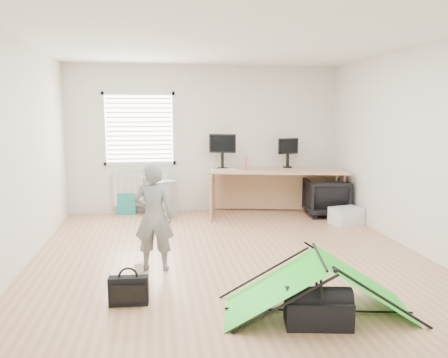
{
  "coord_description": "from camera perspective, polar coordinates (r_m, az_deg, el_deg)",
  "views": [
    {
      "loc": [
        -0.88,
        -5.37,
        1.84
      ],
      "look_at": [
        0.0,
        0.4,
        0.95
      ],
      "focal_mm": 35.0,
      "sensor_mm": 36.0,
      "label": 1
    }
  ],
  "objects": [
    {
      "name": "ground",
      "position": [
        5.75,
        0.61,
        -10.01
      ],
      "size": [
        5.5,
        5.5,
        0.0
      ],
      "primitive_type": "plane",
      "color": "tan",
      "rests_on": "ground"
    },
    {
      "name": "back_wall",
      "position": [
        8.18,
        -2.5,
        5.24
      ],
      "size": [
        5.0,
        0.02,
        2.7
      ],
      "primitive_type": "cube",
      "color": "silver",
      "rests_on": "ground"
    },
    {
      "name": "window",
      "position": [
        8.09,
        -11.01,
        6.46
      ],
      "size": [
        1.2,
        0.06,
        1.2
      ],
      "primitive_type": "cube",
      "color": "silver",
      "rests_on": "back_wall"
    },
    {
      "name": "radiator",
      "position": [
        8.17,
        -10.8,
        -1.28
      ],
      "size": [
        1.0,
        0.12,
        0.6
      ],
      "primitive_type": "cube",
      "color": "silver",
      "rests_on": "back_wall"
    },
    {
      "name": "desk",
      "position": [
        7.94,
        7.02,
        -1.77
      ],
      "size": [
        2.51,
        1.25,
        0.82
      ],
      "primitive_type": "cube",
      "rotation": [
        0.0,
        0.0,
        -0.21
      ],
      "color": "tan",
      "rests_on": "ground"
    },
    {
      "name": "filing_cabinet",
      "position": [
        7.94,
        -8.32,
        -2.42
      ],
      "size": [
        0.59,
        0.67,
        0.65
      ],
      "primitive_type": "cube",
      "rotation": [
        0.0,
        0.0,
        0.38
      ],
      "color": "gray",
      "rests_on": "ground"
    },
    {
      "name": "monitor_left",
      "position": [
        7.97,
        -0.21,
        3.0
      ],
      "size": [
        0.49,
        0.25,
        0.47
      ],
      "primitive_type": "cube",
      "rotation": [
        0.0,
        0.0,
        -0.32
      ],
      "color": "black",
      "rests_on": "desk"
    },
    {
      "name": "monitor_right",
      "position": [
        8.25,
        8.31,
        2.89
      ],
      "size": [
        0.43,
        0.21,
        0.4
      ],
      "primitive_type": "cube",
      "rotation": [
        0.0,
        0.0,
        0.3
      ],
      "color": "black",
      "rests_on": "desk"
    },
    {
      "name": "keyboard",
      "position": [
        7.77,
        0.02,
        1.22
      ],
      "size": [
        0.5,
        0.21,
        0.02
      ],
      "primitive_type": "cube",
      "rotation": [
        0.0,
        0.0,
        0.09
      ],
      "color": "beige",
      "rests_on": "desk"
    },
    {
      "name": "thermos",
      "position": [
        7.88,
        2.79,
        2.13
      ],
      "size": [
        0.09,
        0.09,
        0.25
      ],
      "primitive_type": "cylinder",
      "rotation": [
        0.0,
        0.0,
        -0.43
      ],
      "color": "#AC606A",
      "rests_on": "desk"
    },
    {
      "name": "office_chair",
      "position": [
        8.05,
        13.19,
        -2.35
      ],
      "size": [
        0.78,
        0.8,
        0.67
      ],
      "primitive_type": "imported",
      "rotation": [
        0.0,
        0.0,
        3.04
      ],
      "color": "black",
      "rests_on": "ground"
    },
    {
      "name": "person",
      "position": [
        5.16,
        -9.15,
        -4.91
      ],
      "size": [
        0.51,
        0.37,
        1.28
      ],
      "primitive_type": "imported",
      "rotation": [
        0.0,
        0.0,
        2.99
      ],
      "color": "slate",
      "rests_on": "ground"
    },
    {
      "name": "kite",
      "position": [
        4.24,
        12.27,
        -13.32
      ],
      "size": [
        1.86,
        1.1,
        0.54
      ],
      "primitive_type": null,
      "rotation": [
        0.0,
        0.0,
        -0.2
      ],
      "color": "#12C519",
      "rests_on": "ground"
    },
    {
      "name": "storage_crate",
      "position": [
        7.57,
        15.66,
        -4.64
      ],
      "size": [
        0.56,
        0.45,
        0.28
      ],
      "primitive_type": "cube",
      "rotation": [
        0.0,
        0.0,
        0.23
      ],
      "color": "silver",
      "rests_on": "ground"
    },
    {
      "name": "tote_bag",
      "position": [
        8.19,
        -12.56,
        -3.13
      ],
      "size": [
        0.34,
        0.18,
        0.39
      ],
      "primitive_type": "cube",
      "rotation": [
        0.0,
        0.0,
        -0.11
      ],
      "color": "teal",
      "rests_on": "ground"
    },
    {
      "name": "laptop_bag",
      "position": [
        4.44,
        -12.35,
        -14.07
      ],
      "size": [
        0.38,
        0.14,
        0.28
      ],
      "primitive_type": "cube",
      "rotation": [
        0.0,
        0.0,
        -0.07
      ],
      "color": "black",
      "rests_on": "ground"
    },
    {
      "name": "white_box",
      "position": [
        5.32,
        -11.06,
        -11.16
      ],
      "size": [
        0.11,
        0.11,
        0.1
      ],
      "primitive_type": "cube",
      "rotation": [
        0.0,
        0.0,
        0.14
      ],
      "color": "silver",
      "rests_on": "ground"
    },
    {
      "name": "duffel_bag",
      "position": [
        4.05,
        12.18,
        -16.62
      ],
      "size": [
        0.61,
        0.39,
        0.25
      ],
      "primitive_type": "cube",
      "rotation": [
        0.0,
        0.0,
        -0.18
      ],
      "color": "black",
      "rests_on": "ground"
    }
  ]
}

